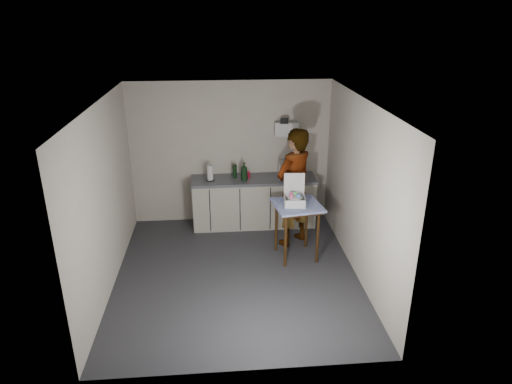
{
  "coord_description": "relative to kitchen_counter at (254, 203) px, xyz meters",
  "views": [
    {
      "loc": [
        -0.22,
        -5.95,
        3.74
      ],
      "look_at": [
        0.33,
        0.45,
        1.15
      ],
      "focal_mm": 32.0,
      "sensor_mm": 36.0,
      "label": 1
    }
  ],
  "objects": [
    {
      "name": "dish_rack",
      "position": [
        0.64,
        -0.03,
        0.55
      ],
      "size": [
        0.44,
        0.33,
        0.31
      ],
      "color": "white",
      "rests_on": "kitchen_counter"
    },
    {
      "name": "side_table",
      "position": [
        0.58,
        -1.24,
        0.37
      ],
      "size": [
        0.81,
        0.81,
        0.92
      ],
      "rotation": [
        0.0,
        0.0,
        0.15
      ],
      "color": "#38240C",
      "rests_on": "ground"
    },
    {
      "name": "wall_back",
      "position": [
        -0.4,
        0.29,
        0.87
      ],
      "size": [
        3.6,
        0.02,
        2.6
      ],
      "primitive_type": "cube",
      "color": "#BAAFA2",
      "rests_on": "ground"
    },
    {
      "name": "dark_bottle",
      "position": [
        -0.34,
        0.04,
        0.61
      ],
      "size": [
        0.07,
        0.07,
        0.25
      ],
      "primitive_type": "cylinder",
      "color": "black",
      "rests_on": "kitchen_counter"
    },
    {
      "name": "ceiling",
      "position": [
        -0.4,
        -1.7,
        2.17
      ],
      "size": [
        3.6,
        4.0,
        0.01
      ],
      "primitive_type": "cube",
      "color": "silver",
      "rests_on": "wall_back"
    },
    {
      "name": "soda_can",
      "position": [
        -0.09,
        0.04,
        0.54
      ],
      "size": [
        0.06,
        0.06,
        0.11
      ],
      "primitive_type": "cylinder",
      "color": "red",
      "rests_on": "kitchen_counter"
    },
    {
      "name": "kitchen_counter",
      "position": [
        0.0,
        0.0,
        0.0
      ],
      "size": [
        2.24,
        0.62,
        0.91
      ],
      "color": "black",
      "rests_on": "ground"
    },
    {
      "name": "standing_man",
      "position": [
        0.6,
        -0.76,
        0.58
      ],
      "size": [
        0.87,
        0.83,
        2.0
      ],
      "primitive_type": "imported",
      "rotation": [
        0.0,
        0.0,
        3.8
      ],
      "color": "#B2A593",
      "rests_on": "ground"
    },
    {
      "name": "soap_bottle",
      "position": [
        -0.18,
        -0.09,
        0.65
      ],
      "size": [
        0.16,
        0.16,
        0.33
      ],
      "primitive_type": "imported",
      "rotation": [
        0.0,
        0.0,
        0.3
      ],
      "color": "black",
      "rests_on": "kitchen_counter"
    },
    {
      "name": "wall_left",
      "position": [
        -2.19,
        -1.7,
        0.87
      ],
      "size": [
        0.02,
        4.0,
        2.6
      ],
      "primitive_type": "cube",
      "color": "#BAAFA2",
      "rests_on": "ground"
    },
    {
      "name": "wall_shelf",
      "position": [
        0.6,
        0.22,
        1.32
      ],
      "size": [
        0.42,
        0.18,
        0.37
      ],
      "color": "silver",
      "rests_on": "ground"
    },
    {
      "name": "paper_towel",
      "position": [
        -0.78,
        -0.05,
        0.62
      ],
      "size": [
        0.16,
        0.16,
        0.28
      ],
      "color": "black",
      "rests_on": "kitchen_counter"
    },
    {
      "name": "wall_right",
      "position": [
        1.39,
        -1.7,
        0.87
      ],
      "size": [
        0.02,
        4.0,
        2.6
      ],
      "primitive_type": "cube",
      "color": "#BAAFA2",
      "rests_on": "ground"
    },
    {
      "name": "ground",
      "position": [
        -0.4,
        -1.7,
        -0.43
      ],
      "size": [
        4.0,
        4.0,
        0.0
      ],
      "primitive_type": "plane",
      "color": "#2A2A2F",
      "rests_on": "ground"
    },
    {
      "name": "bakery_box",
      "position": [
        0.53,
        -1.22,
        0.59
      ],
      "size": [
        0.35,
        0.36,
        0.46
      ],
      "rotation": [
        0.0,
        0.0,
        -0.09
      ],
      "color": "silver",
      "rests_on": "side_table"
    }
  ]
}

